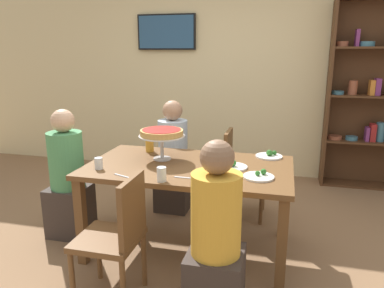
{
  "coord_description": "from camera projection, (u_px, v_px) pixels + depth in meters",
  "views": [
    {
      "loc": [
        0.72,
        -2.74,
        1.63
      ],
      "look_at": [
        0.0,
        0.1,
        0.89
      ],
      "focal_mm": 34.64,
      "sensor_mm": 36.0,
      "label": 1
    }
  ],
  "objects": [
    {
      "name": "ground_plane",
      "position": [
        189.0,
        248.0,
        3.15
      ],
      "size": [
        12.0,
        12.0,
        0.0
      ],
      "primitive_type": "plane",
      "color": "#846042"
    },
    {
      "name": "cutlery_fork_far",
      "position": [
        123.0,
        176.0,
        2.7
      ],
      "size": [
        0.17,
        0.08,
        0.0
      ],
      "primitive_type": "cube",
      "rotation": [
        0.0,
        0.0,
        -0.37
      ],
      "color": "silver",
      "rests_on": "dining_table"
    },
    {
      "name": "dining_table",
      "position": [
        189.0,
        175.0,
        2.99
      ],
      "size": [
        1.63,
        0.94,
        0.74
      ],
      "color": "brown",
      "rests_on": "ground_plane"
    },
    {
      "name": "television",
      "position": [
        166.0,
        32.0,
        4.87
      ],
      "size": [
        0.79,
        0.05,
        0.46
      ],
      "color": "black"
    },
    {
      "name": "rear_partition",
      "position": [
        231.0,
        68.0,
        4.87
      ],
      "size": [
        8.0,
        0.12,
        2.8
      ],
      "primitive_type": "cube",
      "color": "beige",
      "rests_on": "ground_plane"
    },
    {
      "name": "diner_near_right",
      "position": [
        216.0,
        246.0,
        2.22
      ],
      "size": [
        0.34,
        0.34,
        1.15
      ],
      "rotation": [
        0.0,
        0.0,
        1.57
      ],
      "color": "#382D28",
      "rests_on": "ground_plane"
    },
    {
      "name": "salad_plate_spare",
      "position": [
        259.0,
        176.0,
        2.67
      ],
      "size": [
        0.23,
        0.23,
        0.06
      ],
      "color": "white",
      "rests_on": "dining_table"
    },
    {
      "name": "beer_glass_amber_tall",
      "position": [
        150.0,
        144.0,
        3.34
      ],
      "size": [
        0.07,
        0.07,
        0.14
      ],
      "primitive_type": "cylinder",
      "color": "gold",
      "rests_on": "dining_table"
    },
    {
      "name": "bookshelf",
      "position": [
        377.0,
        96.0,
        4.35
      ],
      "size": [
        1.1,
        0.3,
        2.21
      ],
      "color": "#4C2D19",
      "rests_on": "ground_plane"
    },
    {
      "name": "deep_dish_pizza_stand",
      "position": [
        162.0,
        134.0,
        3.07
      ],
      "size": [
        0.39,
        0.39,
        0.26
      ],
      "color": "silver",
      "rests_on": "dining_table"
    },
    {
      "name": "diner_head_west",
      "position": [
        68.0,
        183.0,
        3.29
      ],
      "size": [
        0.34,
        0.34,
        1.15
      ],
      "color": "#382D28",
      "rests_on": "ground_plane"
    },
    {
      "name": "salad_plate_far_diner",
      "position": [
        269.0,
        155.0,
        3.19
      ],
      "size": [
        0.23,
        0.23,
        0.06
      ],
      "color": "white",
      "rests_on": "dining_table"
    },
    {
      "name": "cutlery_fork_near",
      "position": [
        219.0,
        183.0,
        2.56
      ],
      "size": [
        0.18,
        0.04,
        0.0
      ],
      "primitive_type": "cube",
      "rotation": [
        0.0,
        0.0,
        0.12
      ],
      "color": "silver",
      "rests_on": "dining_table"
    },
    {
      "name": "salad_plate_near_diner",
      "position": [
        232.0,
        165.0,
        2.9
      ],
      "size": [
        0.23,
        0.23,
        0.07
      ],
      "color": "white",
      "rests_on": "dining_table"
    },
    {
      "name": "diner_far_left",
      "position": [
        173.0,
        164.0,
        3.83
      ],
      "size": [
        0.34,
        0.34,
        1.15
      ],
      "rotation": [
        0.0,
        0.0,
        -1.57
      ],
      "color": "#382D28",
      "rests_on": "ground_plane"
    },
    {
      "name": "cutlery_knife_near",
      "position": [
        216.0,
        156.0,
        3.21
      ],
      "size": [
        0.18,
        0.07,
        0.0
      ],
      "primitive_type": "cube",
      "rotation": [
        0.0,
        0.0,
        3.45
      ],
      "color": "silver",
      "rests_on": "dining_table"
    },
    {
      "name": "chair_far_right",
      "position": [
        239.0,
        169.0,
        3.69
      ],
      "size": [
        0.4,
        0.4,
        0.87
      ],
      "rotation": [
        0.0,
        0.0,
        -1.57
      ],
      "color": "brown",
      "rests_on": "ground_plane"
    },
    {
      "name": "chair_near_left",
      "position": [
        117.0,
        233.0,
        2.4
      ],
      "size": [
        0.4,
        0.4,
        0.87
      ],
      "rotation": [
        0.0,
        0.0,
        1.57
      ],
      "color": "brown",
      "rests_on": "ground_plane"
    },
    {
      "name": "cutlery_knife_far",
      "position": [
        186.0,
        178.0,
        2.66
      ],
      "size": [
        0.18,
        0.02,
        0.0
      ],
      "primitive_type": "cube",
      "rotation": [
        0.0,
        0.0,
        -0.01
      ],
      "color": "silver",
      "rests_on": "dining_table"
    },
    {
      "name": "water_glass_clear_near",
      "position": [
        162.0,
        174.0,
        2.59
      ],
      "size": [
        0.07,
        0.07,
        0.1
      ],
      "primitive_type": "cylinder",
      "color": "white",
      "rests_on": "dining_table"
    },
    {
      "name": "water_glass_clear_far",
      "position": [
        99.0,
        163.0,
        2.86
      ],
      "size": [
        0.06,
        0.06,
        0.09
      ],
      "primitive_type": "cylinder",
      "color": "white",
      "rests_on": "dining_table"
    }
  ]
}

